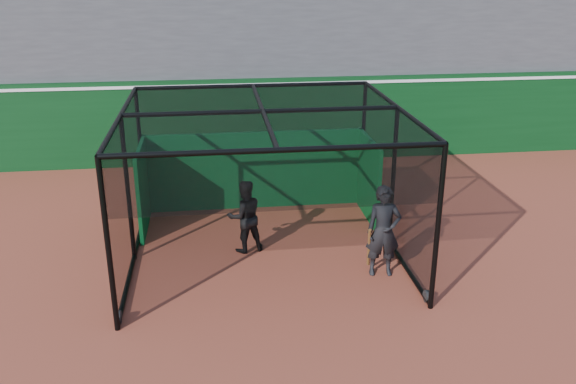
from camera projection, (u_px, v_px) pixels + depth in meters
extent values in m
plane|color=brown|center=(237.00, 311.00, 10.53)|extent=(120.00, 120.00, 0.00)
cube|color=#0A3714|center=(222.00, 121.00, 17.97)|extent=(50.00, 0.45, 2.50)
cube|color=white|center=(220.00, 84.00, 17.58)|extent=(50.00, 0.50, 0.08)
cube|color=#4C4C4F|center=(216.00, 18.00, 20.63)|extent=(50.00, 7.85, 7.75)
cube|color=#085521|center=(255.00, 170.00, 14.67)|extent=(5.21, 0.10, 1.90)
cylinder|color=black|center=(119.00, 317.00, 10.16)|extent=(0.08, 0.22, 0.22)
cylinder|color=black|center=(427.00, 296.00, 10.78)|extent=(0.08, 0.22, 0.22)
cylinder|color=black|center=(145.00, 209.00, 14.58)|extent=(0.08, 0.22, 0.22)
cylinder|color=black|center=(362.00, 199.00, 15.21)|extent=(0.08, 0.22, 0.22)
imported|color=black|center=(245.00, 216.00, 12.48)|extent=(0.87, 0.75, 1.54)
imported|color=black|center=(383.00, 231.00, 11.49)|extent=(0.69, 0.49, 1.79)
cylinder|color=#593819|center=(369.00, 247.00, 11.63)|extent=(0.15, 0.34, 0.88)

